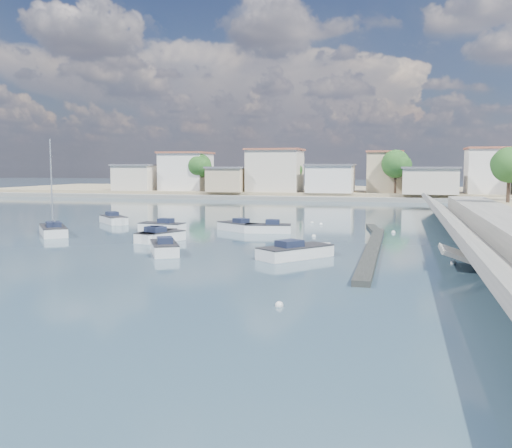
{
  "coord_description": "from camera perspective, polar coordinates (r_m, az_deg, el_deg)",
  "views": [
    {
      "loc": [
        8.87,
        -32.77,
        6.32
      ],
      "look_at": [
        -3.01,
        14.23,
        1.4
      ],
      "focal_mm": 40.0,
      "sensor_mm": 36.0,
      "label": 1
    }
  ],
  "objects": [
    {
      "name": "shore_trees",
      "position": [
        100.89,
        13.96,
        5.57
      ],
      "size": [
        74.56,
        38.32,
        7.92
      ],
      "color": "#38281E",
      "rests_on": "ground"
    },
    {
      "name": "motorboat_d",
      "position": [
        54.31,
        0.96,
        -0.49
      ],
      "size": [
        5.0,
        2.5,
        1.48
      ],
      "color": "white",
      "rests_on": "ground"
    },
    {
      "name": "far_shore_land",
      "position": [
        125.21,
        10.13,
        3.13
      ],
      "size": [
        160.0,
        40.0,
        1.4
      ],
      "primitive_type": "cube",
      "color": "gray",
      "rests_on": "ground"
    },
    {
      "name": "motorboat_g",
      "position": [
        64.95,
        -14.0,
        0.37
      ],
      "size": [
        4.75,
        4.78,
        1.48
      ],
      "color": "white",
      "rests_on": "ground"
    },
    {
      "name": "ground",
      "position": [
        73.58,
        7.21,
        0.82
      ],
      "size": [
        400.0,
        400.0,
        0.0
      ],
      "primitive_type": "plane",
      "color": "#273B4E",
      "rests_on": "ground"
    },
    {
      "name": "far_town",
      "position": [
        109.72,
        15.21,
        4.87
      ],
      "size": [
        113.01,
        12.8,
        8.35
      ],
      "color": "beige",
      "rests_on": "far_shore_land"
    },
    {
      "name": "sailboat",
      "position": [
        56.09,
        -19.65,
        -0.59
      ],
      "size": [
        5.4,
        6.03,
        9.0
      ],
      "color": "white",
      "rests_on": "ground"
    },
    {
      "name": "motorboat_c",
      "position": [
        56.5,
        -9.6,
        -0.32
      ],
      "size": [
        5.09,
        2.27,
        1.48
      ],
      "color": "white",
      "rests_on": "ground"
    },
    {
      "name": "mooring_buoys",
      "position": [
        49.47,
        8.82,
        -1.56
      ],
      "size": [
        13.27,
        38.13,
        0.38
      ],
      "color": "white",
      "rests_on": "ground"
    },
    {
      "name": "motorboat_e",
      "position": [
        49.64,
        -9.83,
        -1.17
      ],
      "size": [
        2.02,
        5.21,
        1.48
      ],
      "color": "white",
      "rests_on": "ground"
    },
    {
      "name": "motorboat_b",
      "position": [
        48.89,
        -9.26,
        -1.26
      ],
      "size": [
        3.34,
        4.58,
        1.48
      ],
      "color": "white",
      "rests_on": "ground"
    },
    {
      "name": "far_shore_quay",
      "position": [
        104.32,
        9.3,
        2.47
      ],
      "size": [
        160.0,
        2.5,
        0.8
      ],
      "primitive_type": "cube",
      "color": "slate",
      "rests_on": "ground"
    },
    {
      "name": "breakwater",
      "position": [
        45.91,
        11.61,
        -2.02
      ],
      "size": [
        2.0,
        31.02,
        0.35
      ],
      "color": "black",
      "rests_on": "ground"
    },
    {
      "name": "motorboat_h",
      "position": [
        39.75,
        4.28,
        -2.82
      ],
      "size": [
        5.06,
        5.57,
        1.48
      ],
      "color": "white",
      "rests_on": "ground"
    },
    {
      "name": "motorboat_f",
      "position": [
        56.11,
        -1.96,
        -0.29
      ],
      "size": [
        4.72,
        4.05,
        1.48
      ],
      "color": "white",
      "rests_on": "ground"
    },
    {
      "name": "motorboat_a",
      "position": [
        42.03,
        -9.17,
        -2.41
      ],
      "size": [
        3.62,
        4.76,
        1.48
      ],
      "color": "white",
      "rests_on": "ground"
    }
  ]
}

